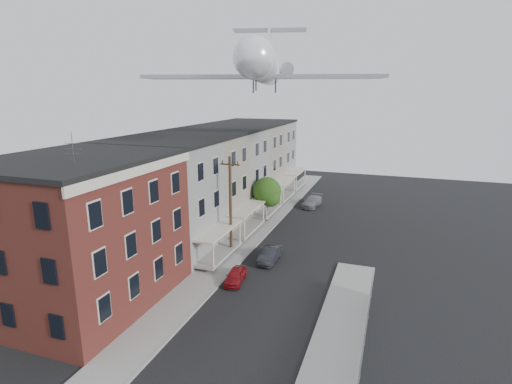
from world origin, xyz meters
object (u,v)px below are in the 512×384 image
car_near (235,276)px  car_far (312,201)px  utility_pole (231,205)px  street_tree (268,193)px  car_mid (270,254)px  airplane (264,67)px

car_near → car_far: bearing=80.8°
utility_pole → car_far: 18.86m
car_near → car_far: (1.32, 23.11, 0.12)m
street_tree → car_far: bearing=66.8°
utility_pole → car_far: bearing=78.1°
street_tree → car_mid: street_tree is taller
street_tree → car_mid: (3.47, -10.28, -2.83)m
car_far → car_near: bearing=-87.3°
car_mid → airplane: size_ratio=0.15×
car_mid → car_far: bearing=90.3°
utility_pole → car_mid: size_ratio=2.40×
street_tree → airplane: bearing=-78.5°
utility_pole → car_mid: (3.80, -0.36, -4.06)m
street_tree → car_mid: bearing=-71.3°
airplane → street_tree: bearing=101.5°
car_near → street_tree: bearing=92.3°
street_tree → car_far: size_ratio=1.16×
car_near → airplane: airplane is taller
street_tree → car_far: 9.25m
street_tree → car_near: 15.43m
car_near → utility_pole: bearing=110.2°
car_near → car_mid: 4.90m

